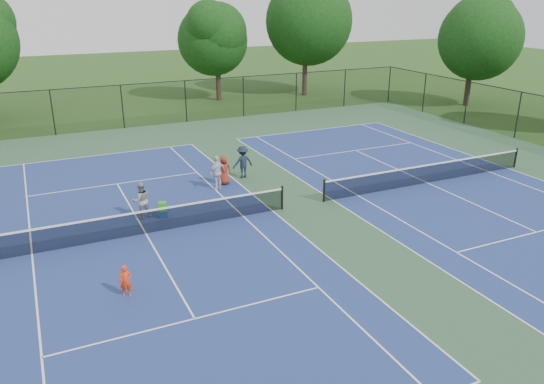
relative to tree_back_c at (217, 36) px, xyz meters
name	(u,v)px	position (x,y,z in m)	size (l,w,h in m)	color
ground	(303,205)	(-5.00, -25.00, -5.48)	(140.00, 140.00, 0.00)	#234716
court_pad	(303,205)	(-5.00, -25.00, -5.48)	(36.00, 36.00, 0.01)	#30563C
tennis_court_left	(146,232)	(-12.00, -25.00, -5.38)	(12.00, 23.83, 1.07)	navy
tennis_court_right	(428,181)	(2.00, -25.00, -5.38)	(12.00, 23.83, 1.07)	navy
perimeter_fence	(304,171)	(-5.00, -25.00, -3.88)	(36.08, 36.08, 3.02)	black
tree_back_c	(217,36)	(0.00, 0.00, 0.00)	(6.00, 6.00, 8.40)	#2D2116
tree_back_d	(306,18)	(8.00, -1.00, 1.34)	(7.80, 7.80, 10.37)	#2D2116
tree_side_e	(475,34)	(18.00, -11.00, 0.33)	(6.60, 6.60, 8.87)	#2D2116
child_player	(126,281)	(-13.53, -29.30, -4.95)	(0.38, 0.25, 1.05)	#FF3B10
instructor	(141,200)	(-11.76, -23.35, -4.69)	(0.77, 0.60, 1.59)	#939395
bystander_a	(217,172)	(-7.71, -21.37, -4.65)	(0.98, 0.41, 1.67)	silver
bystander_b	(243,162)	(-5.98, -20.33, -4.65)	(1.08, 0.62, 1.66)	#182136
bystander_c	(224,170)	(-7.20, -20.87, -4.75)	(0.71, 0.46, 1.46)	maroon
ball_crate	(163,214)	(-10.97, -23.65, -5.34)	(0.38, 0.28, 0.29)	navy
ball_hopper	(162,207)	(-10.97, -23.65, -5.00)	(0.34, 0.27, 0.39)	green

